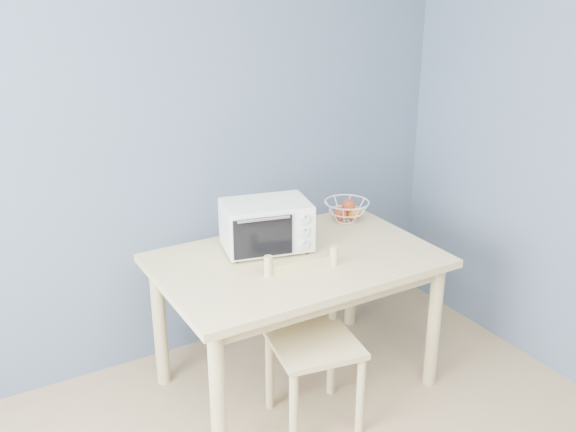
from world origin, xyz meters
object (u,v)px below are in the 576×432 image
dining_table (297,275)px  dining_chair (311,343)px  toaster_oven (263,225)px  fruit_basket (346,210)px

dining_table → dining_chair: dining_chair is taller
toaster_oven → dining_chair: toaster_oven is taller
toaster_oven → dining_chair: (0.02, -0.44, -0.47)m
dining_table → dining_chair: (-0.08, -0.27, -0.23)m
dining_table → toaster_oven: toaster_oven is taller
toaster_oven → fruit_basket: bearing=24.1°
fruit_basket → dining_chair: (-0.58, -0.56, -0.40)m
dining_table → dining_chair: size_ratio=1.65×
fruit_basket → dining_table: bearing=-150.2°
dining_table → fruit_basket: bearing=29.8°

